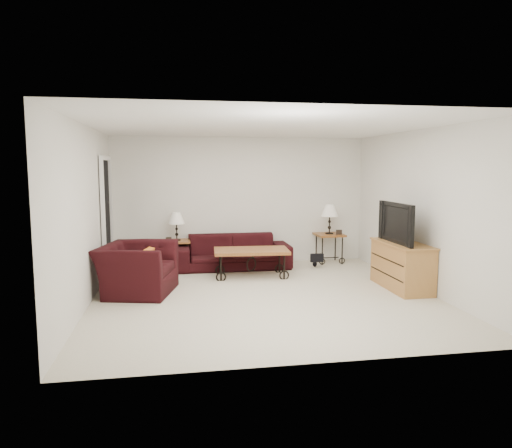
{
  "coord_description": "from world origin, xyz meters",
  "views": [
    {
      "loc": [
        -1.27,
        -6.76,
        1.92
      ],
      "look_at": [
        0.0,
        0.7,
        1.0
      ],
      "focal_mm": 33.01,
      "sensor_mm": 36.0,
      "label": 1
    }
  ],
  "objects_px": {
    "coffee_table": "(251,263)",
    "backpack": "(315,254)",
    "side_table_left": "(177,254)",
    "television": "(402,223)",
    "armchair": "(137,269)",
    "lamp_right": "(330,219)",
    "tv_stand": "(402,266)",
    "side_table_right": "(329,248)",
    "lamp_left": "(177,226)",
    "sofa": "(233,252)"
  },
  "relations": [
    {
      "from": "lamp_left",
      "to": "coffee_table",
      "type": "height_order",
      "value": "lamp_left"
    },
    {
      "from": "side_table_left",
      "to": "armchair",
      "type": "relative_size",
      "value": 0.46
    },
    {
      "from": "lamp_right",
      "to": "armchair",
      "type": "relative_size",
      "value": 0.51
    },
    {
      "from": "lamp_right",
      "to": "television",
      "type": "bearing_deg",
      "value": -77.88
    },
    {
      "from": "side_table_left",
      "to": "lamp_right",
      "type": "height_order",
      "value": "lamp_right"
    },
    {
      "from": "lamp_left",
      "to": "lamp_right",
      "type": "height_order",
      "value": "lamp_right"
    },
    {
      "from": "side_table_left",
      "to": "backpack",
      "type": "height_order",
      "value": "side_table_left"
    },
    {
      "from": "lamp_left",
      "to": "armchair",
      "type": "distance_m",
      "value": 1.88
    },
    {
      "from": "armchair",
      "to": "backpack",
      "type": "xyz_separation_m",
      "value": [
        3.22,
        1.38,
        -0.13
      ]
    },
    {
      "from": "sofa",
      "to": "lamp_left",
      "type": "bearing_deg",
      "value": 170.27
    },
    {
      "from": "armchair",
      "to": "television",
      "type": "distance_m",
      "value": 4.16
    },
    {
      "from": "side_table_left",
      "to": "lamp_left",
      "type": "relative_size",
      "value": 1.0
    },
    {
      "from": "side_table_left",
      "to": "television",
      "type": "relative_size",
      "value": 0.48
    },
    {
      "from": "sofa",
      "to": "coffee_table",
      "type": "xyz_separation_m",
      "value": [
        0.23,
        -0.76,
        -0.07
      ]
    },
    {
      "from": "backpack",
      "to": "side_table_right",
      "type": "bearing_deg",
      "value": 20.82
    },
    {
      "from": "side_table_right",
      "to": "coffee_table",
      "type": "relative_size",
      "value": 0.45
    },
    {
      "from": "television",
      "to": "backpack",
      "type": "height_order",
      "value": "television"
    },
    {
      "from": "television",
      "to": "tv_stand",
      "type": "bearing_deg",
      "value": 90.0
    },
    {
      "from": "side_table_left",
      "to": "tv_stand",
      "type": "height_order",
      "value": "tv_stand"
    },
    {
      "from": "side_table_left",
      "to": "lamp_right",
      "type": "xyz_separation_m",
      "value": [
        3.02,
        0.0,
        0.61
      ]
    },
    {
      "from": "lamp_left",
      "to": "backpack",
      "type": "relative_size",
      "value": 1.08
    },
    {
      "from": "lamp_left",
      "to": "side_table_left",
      "type": "bearing_deg",
      "value": 0.0
    },
    {
      "from": "armchair",
      "to": "tv_stand",
      "type": "relative_size",
      "value": 0.95
    },
    {
      "from": "television",
      "to": "coffee_table",
      "type": "bearing_deg",
      "value": -118.9
    },
    {
      "from": "side_table_left",
      "to": "side_table_right",
      "type": "xyz_separation_m",
      "value": [
        3.02,
        0.0,
        0.03
      ]
    },
    {
      "from": "sofa",
      "to": "tv_stand",
      "type": "xyz_separation_m",
      "value": [
        2.45,
        -1.97,
        0.05
      ]
    },
    {
      "from": "tv_stand",
      "to": "television",
      "type": "bearing_deg",
      "value": -180.0
    },
    {
      "from": "coffee_table",
      "to": "television",
      "type": "distance_m",
      "value": 2.64
    },
    {
      "from": "coffee_table",
      "to": "backpack",
      "type": "bearing_deg",
      "value": 23.59
    },
    {
      "from": "tv_stand",
      "to": "side_table_right",
      "type": "bearing_deg",
      "value": 102.63
    },
    {
      "from": "side_table_left",
      "to": "television",
      "type": "xyz_separation_m",
      "value": [
        3.48,
        -2.15,
        0.79
      ]
    },
    {
      "from": "lamp_left",
      "to": "lamp_right",
      "type": "xyz_separation_m",
      "value": [
        3.02,
        0.0,
        0.08
      ]
    },
    {
      "from": "lamp_right",
      "to": "backpack",
      "type": "bearing_deg",
      "value": -138.62
    },
    {
      "from": "lamp_left",
      "to": "lamp_right",
      "type": "distance_m",
      "value": 3.02
    },
    {
      "from": "side_table_left",
      "to": "tv_stand",
      "type": "xyz_separation_m",
      "value": [
        3.5,
        -2.15,
        0.1
      ]
    },
    {
      "from": "sofa",
      "to": "side_table_left",
      "type": "distance_m",
      "value": 1.07
    },
    {
      "from": "armchair",
      "to": "tv_stand",
      "type": "xyz_separation_m",
      "value": [
        4.11,
        -0.42,
        -0.01
      ]
    },
    {
      "from": "sofa",
      "to": "television",
      "type": "bearing_deg",
      "value": -39.0
    },
    {
      "from": "side_table_left",
      "to": "sofa",
      "type": "bearing_deg",
      "value": -9.73
    },
    {
      "from": "lamp_left",
      "to": "coffee_table",
      "type": "distance_m",
      "value": 1.68
    },
    {
      "from": "side_table_left",
      "to": "armchair",
      "type": "distance_m",
      "value": 1.84
    },
    {
      "from": "side_table_left",
      "to": "lamp_left",
      "type": "distance_m",
      "value": 0.53
    },
    {
      "from": "sofa",
      "to": "lamp_left",
      "type": "relative_size",
      "value": 4.05
    },
    {
      "from": "side_table_right",
      "to": "coffee_table",
      "type": "xyz_separation_m",
      "value": [
        -1.74,
        -0.94,
        -0.05
      ]
    },
    {
      "from": "lamp_left",
      "to": "sofa",
      "type": "bearing_deg",
      "value": -9.73
    },
    {
      "from": "lamp_left",
      "to": "tv_stand",
      "type": "height_order",
      "value": "lamp_left"
    },
    {
      "from": "coffee_table",
      "to": "backpack",
      "type": "distance_m",
      "value": 1.46
    },
    {
      "from": "side_table_right",
      "to": "lamp_right",
      "type": "xyz_separation_m",
      "value": [
        0.0,
        0.0,
        0.59
      ]
    },
    {
      "from": "sofa",
      "to": "lamp_right",
      "type": "bearing_deg",
      "value": 5.22
    },
    {
      "from": "side_table_left",
      "to": "backpack",
      "type": "xyz_separation_m",
      "value": [
        2.62,
        -0.35,
        -0.02
      ]
    }
  ]
}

